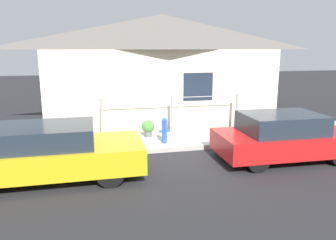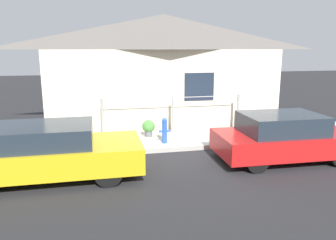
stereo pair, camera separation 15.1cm
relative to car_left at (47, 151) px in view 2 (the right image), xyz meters
name	(u,v)px [view 2 (the right image)]	position (x,y,z in m)	size (l,w,h in m)	color
ground_plane	(187,151)	(3.71, 1.28, -0.65)	(60.00, 60.00, 0.00)	#262628
sidewalk	(179,140)	(3.71, 2.29, -0.58)	(24.00, 2.02, 0.14)	#B2AFA8
house	(164,38)	(3.71, 4.66, 2.69)	(9.00, 2.23, 4.20)	beige
fence	(173,112)	(3.71, 3.16, 0.16)	(4.90, 0.10, 1.23)	#999993
car_left	(47,151)	(0.00, 0.00, 0.00)	(4.22, 1.80, 1.27)	gold
car_right	(284,137)	(6.03, 0.00, -0.01)	(3.73, 1.79, 1.27)	red
fire_hydrant	(165,130)	(3.13, 1.82, -0.10)	(0.36, 0.16, 0.79)	blue
potted_plant_near_hydrant	(149,127)	(2.77, 2.66, -0.20)	(0.41, 0.41, 0.55)	slate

